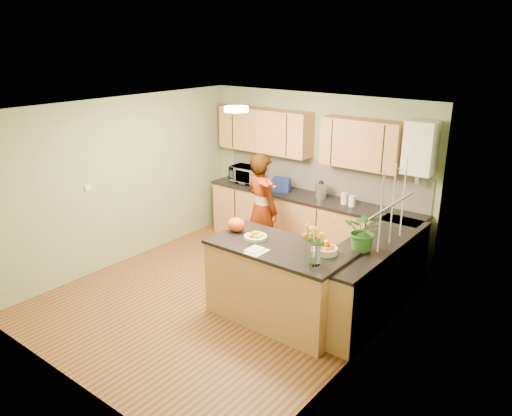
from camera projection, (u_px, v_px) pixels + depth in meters
The scene contains 28 objects.
floor at pixel (224, 296), 6.70m from camera, with size 4.50×4.50×0.00m, color #502D17.
ceiling at pixel (220, 108), 5.89m from camera, with size 4.00×4.50×0.02m, color white.
wall_back at pixel (316, 172), 7.97m from camera, with size 4.00×0.02×2.50m, color gray.
wall_front at pixel (61, 270), 4.62m from camera, with size 4.00×0.02×2.50m, color gray.
wall_left at pixel (122, 182), 7.46m from camera, with size 0.02×4.50×2.50m, color gray.
wall_right at pixel (367, 247), 5.13m from camera, with size 0.02×4.50×2.50m, color gray.
back_counter at pixel (309, 224), 7.95m from camera, with size 3.64×0.62×0.94m.
right_counter at pixel (371, 277), 6.19m from camera, with size 0.62×2.24×0.94m.
splashback at pixel (321, 177), 7.92m from camera, with size 3.60×0.02×0.52m, color beige.
upper_cabinets at pixel (302, 135), 7.76m from camera, with size 3.20×0.34×0.70m.
boiler at pixel (420, 148), 6.66m from camera, with size 0.40×0.30×0.86m.
window_right at pixel (393, 205), 5.49m from camera, with size 0.01×1.30×1.05m.
light_switch at pixel (88, 188), 6.99m from camera, with size 0.02×0.09×0.09m, color white.
ceiling_lamp at pixel (236, 109), 6.13m from camera, with size 0.30×0.30×0.07m.
peninsula_island at pixel (278, 283), 6.02m from camera, with size 1.70×0.87×0.97m.
fruit_dish at pixel (256, 236), 6.06m from camera, with size 0.28×0.28×0.10m.
orange_bowl at pixel (326, 248), 5.64m from camera, with size 0.26×0.26×0.15m.
flower_vase at pixel (316, 235), 5.27m from camera, with size 0.29×0.29×0.53m.
orange_bag at pixel (236, 225), 6.28m from camera, with size 0.23×0.20×0.18m, color #E94D13.
papers at pixel (257, 251), 5.70m from camera, with size 0.19×0.26×0.01m, color silver.
violinist at pixel (262, 209), 7.46m from camera, with size 0.63×0.41×1.72m, color #DCAA86.
violin at pixel (264, 181), 7.02m from camera, with size 0.64×0.26×0.13m, color #591205, non-canonical shape.
microwave at pixel (246, 174), 8.50m from camera, with size 0.51×0.34×0.28m, color white.
blue_box at pixel (282, 185), 8.04m from camera, with size 0.27×0.20×0.21m, color navy.
kettle at pixel (321, 190), 7.67m from camera, with size 0.17×0.17×0.33m.
jar_cream at pixel (344, 198), 7.43m from camera, with size 0.11×0.11×0.16m, color beige.
jar_white at pixel (352, 201), 7.31m from camera, with size 0.10×0.10×0.16m, color white.
potted_plant at pixel (365, 231), 5.74m from camera, with size 0.45×0.39×0.50m, color #306B23.
Camera 1 is at (4.00, -4.43, 3.30)m, focal length 35.00 mm.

